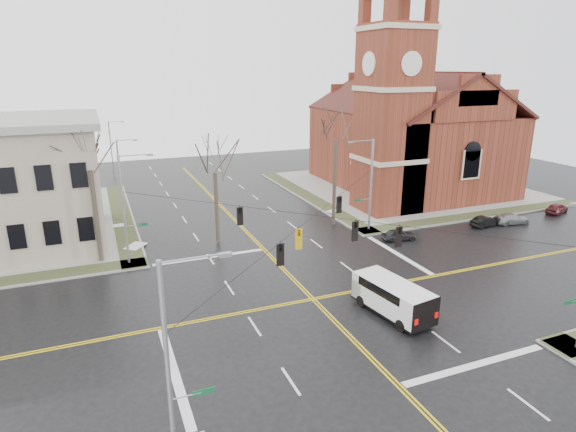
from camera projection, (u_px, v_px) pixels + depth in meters
name	position (u px, v px, depth m)	size (l,w,h in m)	color
ground	(313.00, 299.00, 33.94)	(120.00, 120.00, 0.00)	black
sidewalks	(313.00, 298.00, 33.92)	(80.00, 80.00, 0.17)	gray
road_markings	(313.00, 299.00, 33.94)	(100.00, 100.00, 0.01)	gold
church	(407.00, 126.00, 62.28)	(24.28, 27.48, 27.50)	maroon
signal_pole_ne	(370.00, 182.00, 46.72)	(2.75, 0.22, 9.00)	gray
signal_pole_nw	(126.00, 207.00, 38.59)	(2.75, 0.22, 9.00)	gray
signal_pole_sw	(172.00, 362.00, 18.23)	(2.75, 0.22, 9.00)	gray
span_wires	(314.00, 215.00, 32.11)	(23.02, 23.02, 0.03)	black
traffic_signals	(318.00, 229.00, 31.74)	(8.21, 8.26, 1.30)	black
streetlight_north_a	(121.00, 172.00, 53.58)	(2.30, 0.20, 8.00)	gray
streetlight_north_b	(112.00, 146.00, 71.28)	(2.30, 0.20, 8.00)	gray
cargo_van	(390.00, 295.00, 31.67)	(3.18, 6.17, 2.24)	white
parked_car_a	(399.00, 235.00, 45.34)	(1.29, 3.21, 1.09)	black
parked_car_b	(485.00, 221.00, 49.27)	(1.14, 3.28, 1.08)	black
parked_car_c	(511.00, 219.00, 50.12)	(1.56, 3.83, 1.11)	gray
parked_car_d	(557.00, 208.00, 53.77)	(1.39, 3.46, 1.18)	#51171D
tree_nw_far	(90.00, 164.00, 37.91)	(4.00, 4.00, 11.52)	#3B3125
tree_nw_near	(215.00, 168.00, 43.01)	(4.00, 4.00, 9.70)	#3B3125
tree_ne	(336.00, 134.00, 47.00)	(4.00, 4.00, 13.05)	#3B3125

